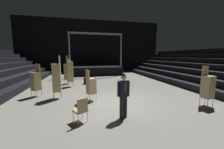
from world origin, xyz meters
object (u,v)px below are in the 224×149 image
chair_stack_mid_left (91,85)px  chair_stack_mid_centre (36,81)px  chair_stack_front_left (208,86)px  chair_stack_mid_right (57,77)px  stage_riser (96,70)px  equipment_road_case (90,81)px  man_with_tie (124,93)px  chair_stack_front_right (70,71)px  chair_stack_rear_left (68,71)px  loose_chair_near_man (81,109)px

chair_stack_mid_left → chair_stack_mid_centre: bearing=-135.2°
chair_stack_mid_centre → chair_stack_mid_left: bearing=-163.4°
chair_stack_front_left → chair_stack_mid_right: size_ratio=0.79×
stage_riser → equipment_road_case: (-1.09, -5.75, -0.33)m
stage_riser → man_with_tie: size_ratio=3.76×
stage_riser → chair_stack_mid_left: stage_riser is taller
stage_riser → man_with_tie: stage_riser is taller
chair_stack_front_right → chair_stack_rear_left: chair_stack_front_right is taller
chair_stack_mid_centre → equipment_road_case: chair_stack_mid_centre is taller
chair_stack_mid_centre → equipment_road_case: bearing=-96.0°
chair_stack_mid_centre → equipment_road_case: size_ratio=2.18×
chair_stack_mid_left → equipment_road_case: size_ratio=1.90×
chair_stack_front_left → chair_stack_mid_right: (-7.35, 2.85, 0.25)m
man_with_tie → chair_stack_front_right: bearing=-85.4°
chair_stack_front_left → chair_stack_front_right: bearing=-48.7°
chair_stack_front_right → loose_chair_near_man: chair_stack_front_right is taller
chair_stack_mid_right → equipment_road_case: 4.38m
stage_riser → chair_stack_front_right: bearing=-112.4°
chair_stack_rear_left → equipment_road_case: size_ratio=2.47×
loose_chair_near_man → stage_riser: bearing=52.3°
chair_stack_front_left → chair_stack_mid_left: size_ratio=1.15×
chair_stack_front_left → chair_stack_mid_left: 5.85m
man_with_tie → chair_stack_rear_left: 7.87m
chair_stack_mid_right → equipment_road_case: (2.06, 3.74, -0.95)m
man_with_tie → chair_stack_front_left: bearing=166.8°
chair_stack_front_right → chair_stack_mid_right: size_ratio=1.00×
chair_stack_mid_left → chair_stack_mid_right: size_ratio=0.69×
stage_riser → equipment_road_case: size_ratio=7.46×
chair_stack_mid_centre → loose_chair_near_man: 4.72m
chair_stack_front_right → equipment_road_case: bearing=97.5°
chair_stack_mid_left → man_with_tie: bearing=4.8°
chair_stack_mid_right → chair_stack_mid_centre: bearing=59.0°
chair_stack_front_right → chair_stack_front_left: bearing=31.6°
chair_stack_front_right → chair_stack_mid_centre: (-1.78, -2.31, -0.25)m
man_with_tie → chair_stack_mid_centre: chair_stack_mid_centre is taller
chair_stack_mid_left → equipment_road_case: 4.61m
chair_stack_rear_left → equipment_road_case: 2.10m
chair_stack_mid_centre → chair_stack_rear_left: chair_stack_rear_left is taller
man_with_tie → chair_stack_mid_left: (-1.10, 2.37, -0.16)m
chair_stack_front_left → man_with_tie: bearing=-4.0°
equipment_road_case → chair_stack_mid_left: bearing=-92.4°
chair_stack_mid_right → loose_chair_near_man: bearing=-161.3°
chair_stack_mid_right → equipment_road_case: chair_stack_mid_right is taller
chair_stack_mid_left → loose_chair_near_man: 2.47m
chair_stack_front_right → chair_stack_rear_left: bearing=175.6°
stage_riser → chair_stack_mid_right: 10.02m
chair_stack_front_right → loose_chair_near_man: size_ratio=2.62×
chair_stack_mid_centre → chair_stack_rear_left: 3.81m
stage_riser → chair_stack_front_right: 7.07m
man_with_tie → chair_stack_rear_left: size_ratio=0.80×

